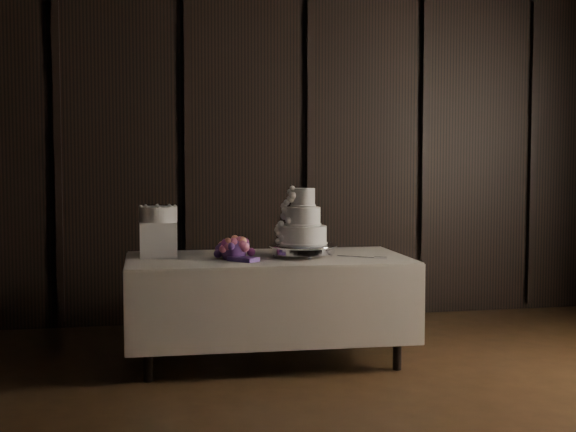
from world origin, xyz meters
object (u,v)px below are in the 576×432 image
Objects in this scene: wedding_cake at (300,223)px; bouquet at (234,249)px; small_cake at (158,214)px; display_table at (268,304)px; cake_stand at (303,251)px; box_pedestal at (158,239)px.

wedding_cake is 0.50m from bouquet.
bouquet is 0.61m from small_cake.
bouquet is (-0.47, 0.00, -0.18)m from wedding_cake.
display_table is 4.18× the size of cake_stand.
display_table is at bearing -12.61° from small_cake.
box_pedestal is 0.18m from small_cake.
box_pedestal is at bearing 161.33° from wedding_cake.
display_table is 7.45× the size of small_cake.
box_pedestal is (-0.50, 0.26, 0.05)m from bouquet.
small_cake is (-0.50, 0.26, 0.23)m from bouquet.
wedding_cake reaches higher than small_cake.
wedding_cake reaches higher than cake_stand.
display_table is 4.84× the size of bouquet.
wedding_cake is at bearing -0.25° from bouquet.
display_table is 5.05× the size of wedding_cake.
display_table is 0.46m from cake_stand.
wedding_cake is 1.02m from box_pedestal.
small_cake is at bearing 152.71° from bouquet.
small_cake reaches higher than box_pedestal.
wedding_cake is at bearing -15.08° from box_pedestal.
cake_stand is at bearing 1.69° from bouquet.
cake_stand is 1.78× the size of small_cake.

